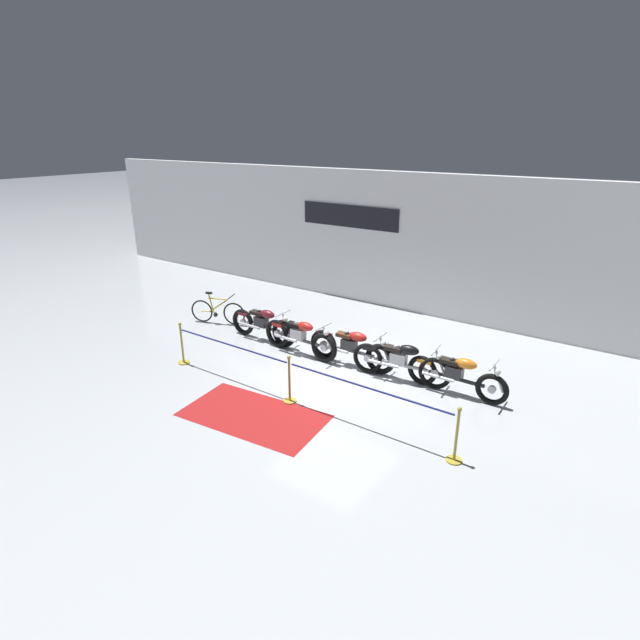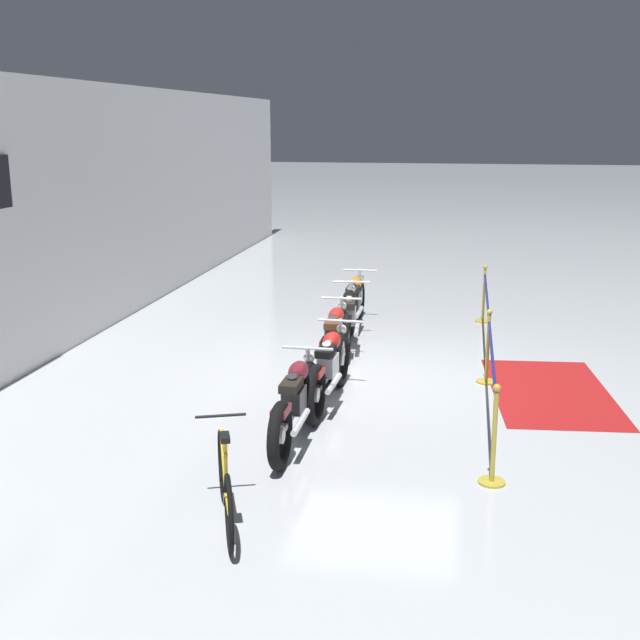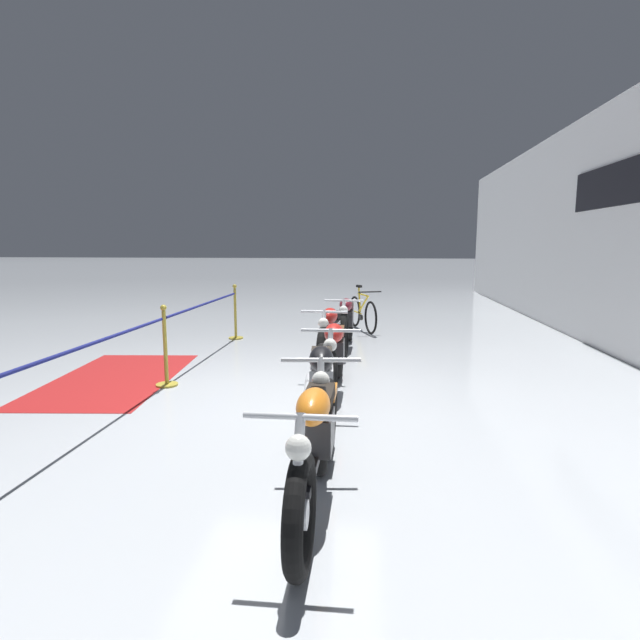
{
  "view_description": "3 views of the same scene",
  "coord_description": "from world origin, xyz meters",
  "views": [
    {
      "loc": [
        5.6,
        -8.72,
        5.29
      ],
      "look_at": [
        -1.14,
        1.08,
        0.78
      ],
      "focal_mm": 28.0,
      "sensor_mm": 36.0,
      "label": 1
    },
    {
      "loc": [
        -11.03,
        -1.18,
        3.56
      ],
      "look_at": [
        -0.81,
        0.7,
        0.97
      ],
      "focal_mm": 45.0,
      "sensor_mm": 36.0,
      "label": 2
    },
    {
      "loc": [
        5.89,
        1.1,
        1.81
      ],
      "look_at": [
        -0.28,
        0.44,
        0.86
      ],
      "focal_mm": 28.0,
      "sensor_mm": 36.0,
      "label": 3
    }
  ],
  "objects": [
    {
      "name": "ground_plane",
      "position": [
        0.0,
        0.0,
        0.0
      ],
      "size": [
        120.0,
        120.0,
        0.0
      ],
      "primitive_type": "plane",
      "color": "#B2B7BC"
    },
    {
      "name": "back_wall",
      "position": [
        -0.01,
        5.12,
        2.1
      ],
      "size": [
        28.0,
        0.29,
        4.2
      ],
      "color": "white",
      "rests_on": "ground"
    },
    {
      "name": "motorcycle_maroon_0",
      "position": [
        -2.69,
        0.64,
        0.46
      ],
      "size": [
        2.18,
        0.62,
        0.95
      ],
      "color": "black",
      "rests_on": "ground"
    },
    {
      "name": "motorcycle_red_1",
      "position": [
        -1.34,
        0.49,
        0.47
      ],
      "size": [
        2.27,
        0.62,
        0.95
      ],
      "color": "black",
      "rests_on": "ground"
    },
    {
      "name": "motorcycle_red_2",
      "position": [
        0.06,
        0.65,
        0.47
      ],
      "size": [
        2.3,
        0.62,
        0.95
      ],
      "color": "black",
      "rests_on": "ground"
    },
    {
      "name": "motorcycle_black_3",
      "position": [
        1.37,
        0.62,
        0.48
      ],
      "size": [
        2.32,
        0.63,
        0.95
      ],
      "color": "black",
      "rests_on": "ground"
    },
    {
      "name": "motorcycle_orange_4",
      "position": [
        2.63,
        0.72,
        0.46
      ],
      "size": [
        2.22,
        0.62,
        0.92
      ],
      "color": "black",
      "rests_on": "ground"
    },
    {
      "name": "bicycle",
      "position": [
        -4.63,
        0.87,
        0.37
      ],
      "size": [
        1.6,
        0.71,
        0.94
      ],
      "color": "black",
      "rests_on": "ground"
    },
    {
      "name": "stanchion_far_left",
      "position": [
        -1.2,
        -1.54,
        0.69
      ],
      "size": [
        6.89,
        0.28,
        1.05
      ],
      "color": "gold",
      "rests_on": "ground"
    },
    {
      "name": "stanchion_mid_left",
      "position": [
        -0.1,
        -1.54,
        0.36
      ],
      "size": [
        0.28,
        0.28,
        1.05
      ],
      "color": "gold",
      "rests_on": "ground"
    },
    {
      "name": "stanchion_mid_right",
      "position": [
        3.45,
        -1.54,
        0.36
      ],
      "size": [
        0.28,
        0.28,
        1.05
      ],
      "color": "gold",
      "rests_on": "ground"
    },
    {
      "name": "floor_banner",
      "position": [
        -0.36,
        -2.39,
        0.0
      ],
      "size": [
        2.98,
        1.81,
        0.01
      ],
      "primitive_type": "cube",
      "rotation": [
        0.0,
        0.0,
        0.09
      ],
      "color": "maroon",
      "rests_on": "ground"
    }
  ]
}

